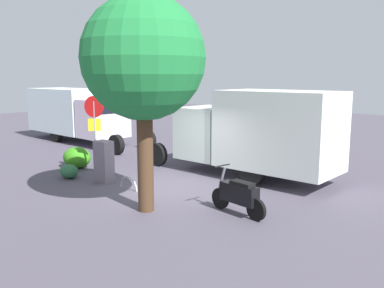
{
  "coord_description": "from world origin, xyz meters",
  "views": [
    {
      "loc": [
        -8.81,
        9.02,
        3.52
      ],
      "look_at": [
        -0.45,
        -0.54,
        1.4
      ],
      "focal_mm": 38.59,
      "sensor_mm": 36.0,
      "label": 1
    }
  ],
  "objects_px": {
    "utility_cabinet": "(104,162)",
    "box_truck_far": "(77,112)",
    "motorcycle": "(239,195)",
    "stop_sign": "(95,123)",
    "box_truck_near": "(255,130)",
    "street_tree": "(143,59)",
    "bike_rack_hoop": "(129,189)"
  },
  "relations": [
    {
      "from": "box_truck_far",
      "to": "stop_sign",
      "type": "relative_size",
      "value": 3.04
    },
    {
      "from": "box_truck_near",
      "to": "motorcycle",
      "type": "relative_size",
      "value": 4.0
    },
    {
      "from": "box_truck_near",
      "to": "bike_rack_hoop",
      "type": "distance_m",
      "value": 4.73
    },
    {
      "from": "motorcycle",
      "to": "stop_sign",
      "type": "distance_m",
      "value": 6.52
    },
    {
      "from": "box_truck_far",
      "to": "stop_sign",
      "type": "distance_m",
      "value": 8.13
    },
    {
      "from": "motorcycle",
      "to": "stop_sign",
      "type": "height_order",
      "value": "stop_sign"
    },
    {
      "from": "box_truck_far",
      "to": "stop_sign",
      "type": "xyz_separation_m",
      "value": [
        -7.11,
        3.93,
        0.29
      ]
    },
    {
      "from": "box_truck_near",
      "to": "bike_rack_hoop",
      "type": "relative_size",
      "value": 8.49
    },
    {
      "from": "street_tree",
      "to": "bike_rack_hoop",
      "type": "relative_size",
      "value": 6.49
    },
    {
      "from": "box_truck_far",
      "to": "stop_sign",
      "type": "height_order",
      "value": "stop_sign"
    },
    {
      "from": "street_tree",
      "to": "box_truck_near",
      "type": "bearing_deg",
      "value": -91.85
    },
    {
      "from": "bike_rack_hoop",
      "to": "stop_sign",
      "type": "bearing_deg",
      "value": -12.51
    },
    {
      "from": "box_truck_near",
      "to": "bike_rack_hoop",
      "type": "bearing_deg",
      "value": 62.18
    },
    {
      "from": "box_truck_near",
      "to": "stop_sign",
      "type": "distance_m",
      "value": 5.64
    },
    {
      "from": "stop_sign",
      "to": "utility_cabinet",
      "type": "xyz_separation_m",
      "value": [
        -1.1,
        0.47,
        -1.18
      ]
    },
    {
      "from": "bike_rack_hoop",
      "to": "motorcycle",
      "type": "bearing_deg",
      "value": -175.79
    },
    {
      "from": "box_truck_far",
      "to": "street_tree",
      "type": "xyz_separation_m",
      "value": [
        -11.46,
        5.5,
        2.33
      ]
    },
    {
      "from": "box_truck_far",
      "to": "street_tree",
      "type": "height_order",
      "value": "street_tree"
    },
    {
      "from": "street_tree",
      "to": "bike_rack_hoop",
      "type": "height_order",
      "value": "street_tree"
    },
    {
      "from": "street_tree",
      "to": "bike_rack_hoop",
      "type": "xyz_separation_m",
      "value": [
        1.93,
        -1.03,
        -3.91
      ]
    },
    {
      "from": "box_truck_far",
      "to": "utility_cabinet",
      "type": "relative_size",
      "value": 6.16
    },
    {
      "from": "box_truck_far",
      "to": "utility_cabinet",
      "type": "height_order",
      "value": "box_truck_far"
    },
    {
      "from": "box_truck_near",
      "to": "motorcycle",
      "type": "distance_m",
      "value": 4.22
    },
    {
      "from": "box_truck_near",
      "to": "utility_cabinet",
      "type": "bearing_deg",
      "value": 48.85
    },
    {
      "from": "box_truck_near",
      "to": "street_tree",
      "type": "height_order",
      "value": "street_tree"
    },
    {
      "from": "motorcycle",
      "to": "utility_cabinet",
      "type": "distance_m",
      "value": 5.27
    },
    {
      "from": "box_truck_near",
      "to": "motorcycle",
      "type": "xyz_separation_m",
      "value": [
        -1.86,
        3.62,
        -1.13
      ]
    },
    {
      "from": "utility_cabinet",
      "to": "box_truck_far",
      "type": "bearing_deg",
      "value": -28.19
    },
    {
      "from": "bike_rack_hoop",
      "to": "utility_cabinet",
      "type": "bearing_deg",
      "value": -2.68
    },
    {
      "from": "utility_cabinet",
      "to": "stop_sign",
      "type": "bearing_deg",
      "value": -23.26
    },
    {
      "from": "box_truck_far",
      "to": "street_tree",
      "type": "bearing_deg",
      "value": -24.17
    },
    {
      "from": "stop_sign",
      "to": "utility_cabinet",
      "type": "bearing_deg",
      "value": 156.74
    }
  ]
}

